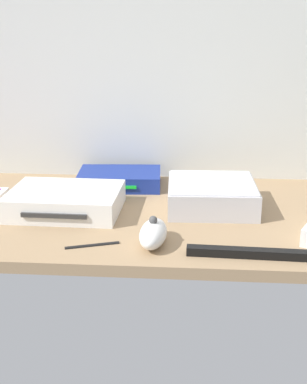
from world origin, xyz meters
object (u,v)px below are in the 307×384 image
Objects in this scene: network_router at (120,179)px; remote_nunchuk at (153,233)px; game_console at (65,201)px; sensor_bar at (263,254)px; stylus_pen at (92,244)px; mini_computer at (212,195)px.

remote_nunchuk is (9.85, -31.57, 0.34)cm from network_router.
game_console is 23.20cm from remote_nunchuk.
network_router reaches higher than sensor_bar.
stylus_pen is (-9.98, -1.22, -1.69)cm from remote_nunchuk.
game_console is 17.82cm from stylus_pen.
game_console reaches higher than sensor_bar.
game_console is 40.08cm from sensor_bar.
network_router is 33.07cm from remote_nunchuk.
game_console is 0.89× the size of sensor_bar.
mini_computer is at bearing 110.52° from sensor_bar.
remote_nunchuk is 18.00cm from sensor_bar.
game_console reaches higher than network_router.
mini_computer is 1.70× the size of remote_nunchuk.
game_console is at bearing 145.08° from remote_nunchuk.
mini_computer is 0.94× the size of network_router.
game_console is 28.55cm from mini_computer.
remote_nunchuk is at bearing 170.43° from sensor_bar.
mini_computer is 24.01cm from sensor_bar.
sensor_bar is (17.56, -3.73, -1.34)cm from remote_nunchuk.
remote_nunchuk reaches higher than sensor_bar.
network_router is (-19.98, 12.55, -0.94)cm from mini_computer.
mini_computer is (28.20, 4.47, 0.44)cm from game_console.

